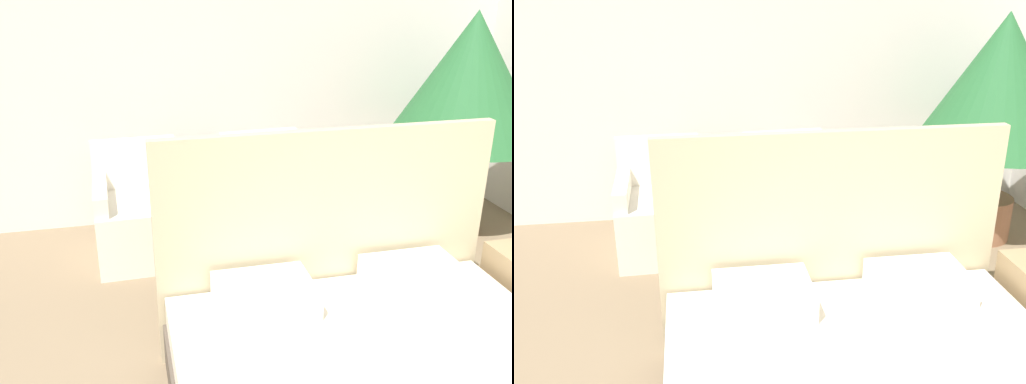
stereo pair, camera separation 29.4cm
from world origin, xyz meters
The scene contains 5 objects.
wall_back centered at (0.00, 4.22, 1.45)m, with size 10.00×0.06×2.90m.
armchair_near_window_left centered at (-0.76, 3.50, 0.29)m, with size 0.66×0.69×0.87m.
armchair_near_window_right centered at (0.24, 3.50, 0.29)m, with size 0.67×0.70×0.87m.
potted_palm centered at (1.84, 3.41, 1.24)m, with size 1.22×1.22×1.80m.
side_table centered at (-0.26, 3.48, 0.25)m, with size 0.39×0.39×0.50m.
Camera 2 is at (-0.53, -0.60, 2.06)m, focal length 40.00 mm.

